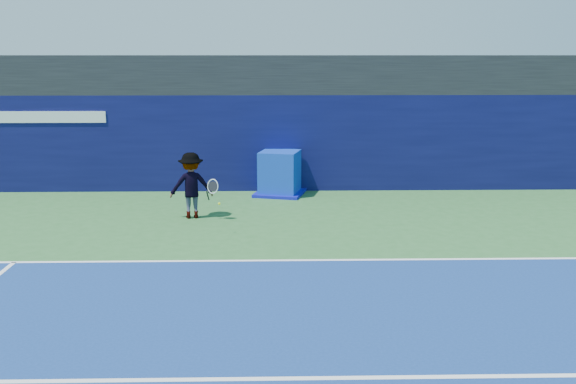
# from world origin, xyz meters

# --- Properties ---
(ground) EXTENTS (80.00, 80.00, 0.00)m
(ground) POSITION_xyz_m (0.00, 0.00, 0.00)
(ground) COLOR #2B612D
(ground) RESTS_ON ground
(baseline) EXTENTS (24.00, 0.10, 0.01)m
(baseline) POSITION_xyz_m (0.00, 3.00, 0.01)
(baseline) COLOR white
(baseline) RESTS_ON ground
(service_line) EXTENTS (24.00, 0.10, 0.01)m
(service_line) POSITION_xyz_m (0.00, -2.00, 0.01)
(service_line) COLOR white
(service_line) RESTS_ON ground
(stadium_band) EXTENTS (36.00, 3.00, 1.20)m
(stadium_band) POSITION_xyz_m (0.00, 11.50, 3.60)
(stadium_band) COLOR black
(stadium_band) RESTS_ON back_wall_assembly
(back_wall_assembly) EXTENTS (36.00, 1.03, 3.00)m
(back_wall_assembly) POSITION_xyz_m (-0.00, 10.50, 1.50)
(back_wall_assembly) COLOR #0B0C3E
(back_wall_assembly) RESTS_ON ground
(equipment_cart) EXTENTS (1.70, 1.70, 1.34)m
(equipment_cart) POSITION_xyz_m (0.58, 9.51, 0.61)
(equipment_cart) COLOR #0C31AF
(equipment_cart) RESTS_ON ground
(tennis_player) EXTENTS (1.35, 0.81, 1.74)m
(tennis_player) POSITION_xyz_m (-1.76, 6.69, 0.87)
(tennis_player) COLOR silver
(tennis_player) RESTS_ON ground
(tennis_ball) EXTENTS (0.06, 0.06, 0.06)m
(tennis_ball) POSITION_xyz_m (-0.90, 5.05, 0.76)
(tennis_ball) COLOR #C9D317
(tennis_ball) RESTS_ON ground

